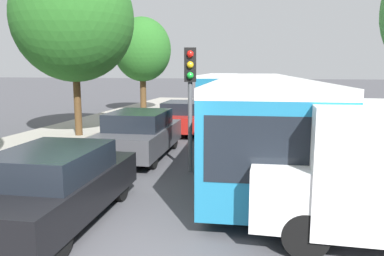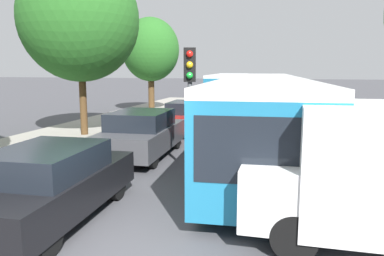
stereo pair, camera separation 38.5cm
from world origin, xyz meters
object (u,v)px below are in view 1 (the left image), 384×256
at_px(traffic_light, 190,82).
at_px(city_bus_rear, 221,87).
at_px(articulated_bus, 258,105).
at_px(queued_car_black, 56,185).
at_px(queued_car_graphite, 140,134).
at_px(queued_car_red, 183,117).
at_px(tree_left_mid, 72,22).
at_px(tree_left_far, 143,51).

bearing_deg(traffic_light, city_bus_rear, 172.58).
height_order(articulated_bus, queued_car_black, articulated_bus).
height_order(queued_car_graphite, queued_car_red, queued_car_graphite).
relative_size(queued_car_red, tree_left_mid, 0.56).
bearing_deg(queued_car_red, tree_left_mid, 119.09).
height_order(queued_car_red, traffic_light, traffic_light).
relative_size(city_bus_rear, traffic_light, 3.34).
distance_m(queued_car_red, tree_left_far, 8.88).
xyz_separation_m(queued_car_graphite, tree_left_far, (-4.13, 11.93, 3.17)).
relative_size(traffic_light, tree_left_mid, 0.47).
bearing_deg(city_bus_rear, queued_car_red, 175.97).
height_order(queued_car_graphite, tree_left_far, tree_left_far).
xyz_separation_m(queued_car_graphite, tree_left_mid, (-3.65, 2.50, 3.90)).
bearing_deg(tree_left_far, traffic_light, -65.40).
bearing_deg(tree_left_far, city_bus_rear, 52.97).
height_order(city_bus_rear, queued_car_black, city_bus_rear).
relative_size(queued_car_red, tree_left_far, 0.67).
relative_size(articulated_bus, queued_car_graphite, 3.94).
bearing_deg(queued_car_graphite, queued_car_black, -179.34).
distance_m(traffic_light, tree_left_far, 14.76).
height_order(articulated_bus, tree_left_far, tree_left_far).
distance_m(traffic_light, tree_left_mid, 7.21).
bearing_deg(queued_car_graphite, articulated_bus, -51.65).
distance_m(articulated_bus, tree_left_far, 11.98).
xyz_separation_m(queued_car_black, queued_car_graphite, (-0.30, 5.32, 0.04)).
bearing_deg(tree_left_mid, articulated_bus, 5.05).
bearing_deg(queued_car_black, tree_left_far, 11.84).
height_order(city_bus_rear, queued_car_red, city_bus_rear).
xyz_separation_m(city_bus_rear, tree_left_mid, (-3.80, -15.10, 3.27)).
height_order(queued_car_black, tree_left_mid, tree_left_mid).
bearing_deg(tree_left_far, tree_left_mid, -87.08).
relative_size(traffic_light, tree_left_far, 0.56).
distance_m(articulated_bus, queued_car_graphite, 4.86).
bearing_deg(queued_car_graphite, traffic_light, -128.38).
distance_m(queued_car_black, queued_car_graphite, 5.33).
xyz_separation_m(traffic_light, tree_left_far, (-6.12, 13.36, 1.44)).
xyz_separation_m(traffic_light, tree_left_mid, (-5.64, 3.94, 2.16)).
bearing_deg(tree_left_mid, queued_car_black, -63.21).
distance_m(queued_car_red, tree_left_mid, 6.05).
bearing_deg(queued_car_graphite, queued_car_red, -5.39).
relative_size(queued_car_black, queued_car_graphite, 0.95).
bearing_deg(queued_car_black, tree_left_mid, 24.23).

